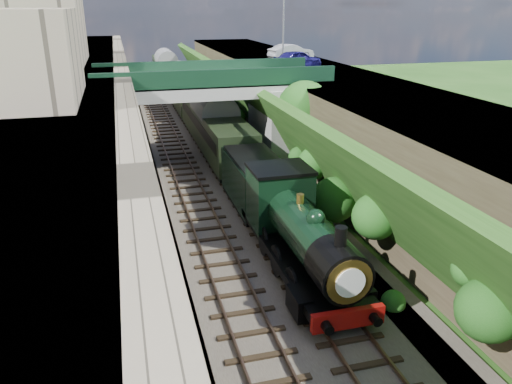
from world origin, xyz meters
name	(u,v)px	position (x,y,z in m)	size (l,w,h in m)	color
trackbed	(217,181)	(0.00, 20.00, 0.10)	(10.00, 90.00, 0.20)	#473F38
retaining_wall	(128,137)	(-5.50, 20.00, 3.50)	(1.00, 90.00, 7.00)	#756B56
street_plateau_left	(68,141)	(-9.00, 20.00, 3.50)	(6.00, 90.00, 7.00)	#262628
street_plateau_right	(351,128)	(9.50, 20.00, 3.12)	(8.00, 90.00, 6.25)	#262628
embankment_slope	(302,147)	(4.99, 17.46, 2.75)	(4.33, 90.00, 6.36)	#1E4714
track_left	(187,182)	(-2.00, 20.00, 0.25)	(2.50, 90.00, 0.20)	black
track_right	(235,177)	(1.20, 20.00, 0.25)	(2.50, 90.00, 0.20)	black
road_bridge	(218,110)	(0.94, 24.00, 4.08)	(16.00, 6.40, 7.25)	gray
building_far	(45,21)	(-10.50, 30.00, 10.00)	(5.00, 10.00, 6.00)	gray
building_near	(30,56)	(-9.50, 14.00, 9.00)	(4.00, 8.00, 4.00)	gray
tree	(305,110)	(5.91, 19.54, 4.65)	(3.60, 3.80, 6.60)	black
lamppost	(284,25)	(7.88, 30.33, 9.57)	(0.87, 0.15, 6.00)	gray
car_blue	(298,59)	(8.41, 28.25, 6.98)	(1.72, 4.27, 1.46)	navy
car_silver	(291,52)	(10.13, 34.92, 6.96)	(1.50, 4.31, 1.42)	#ABACB0
locomotive	(300,235)	(1.20, 7.23, 1.89)	(3.10, 10.22, 3.83)	black
tender	(256,185)	(1.20, 14.59, 1.62)	(2.70, 6.00, 3.05)	black
coach_front	(214,127)	(1.20, 27.19, 2.05)	(2.90, 18.00, 3.70)	black
coach_middle	(183,90)	(1.20, 45.99, 2.05)	(2.90, 18.00, 3.70)	black
coach_rear	(167,70)	(1.20, 64.79, 2.05)	(2.90, 18.00, 3.70)	black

